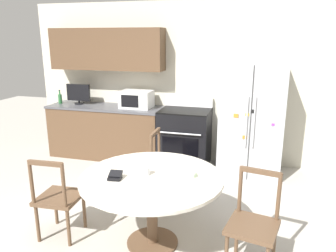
{
  "coord_description": "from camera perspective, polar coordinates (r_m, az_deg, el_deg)",
  "views": [
    {
      "loc": [
        1.27,
        -2.69,
        2.04
      ],
      "look_at": [
        0.2,
        1.15,
        0.95
      ],
      "focal_mm": 35.0,
      "sensor_mm": 36.0,
      "label": 1
    }
  ],
  "objects": [
    {
      "name": "countertop_tv",
      "position": [
        5.94,
        -15.32,
        5.52
      ],
      "size": [
        0.43,
        0.16,
        0.35
      ],
      "color": "black",
      "rests_on": "kitchen_counter"
    },
    {
      "name": "counter_bottle",
      "position": [
        6.09,
        -18.28,
        4.59
      ],
      "size": [
        0.06,
        0.06,
        0.24
      ],
      "color": "#2D6B38",
      "rests_on": "kitchen_counter"
    },
    {
      "name": "back_wall",
      "position": [
        5.55,
        -1.04,
        9.02
      ],
      "size": [
        5.2,
        0.44,
        2.6
      ],
      "color": "beige",
      "rests_on": "ground_plane"
    },
    {
      "name": "microwave",
      "position": [
        5.46,
        -5.5,
        4.66
      ],
      "size": [
        0.51,
        0.38,
        0.28
      ],
      "color": "white",
      "rests_on": "kitchen_counter"
    },
    {
      "name": "dining_chair_far",
      "position": [
        4.2,
        -0.1,
        -7.16
      ],
      "size": [
        0.43,
        0.43,
        0.9
      ],
      "rotation": [
        0.0,
        0.0,
        4.74
      ],
      "color": "brown",
      "rests_on": "ground_plane"
    },
    {
      "name": "folded_napkin",
      "position": [
        3.21,
        3.77,
        -8.1
      ],
      "size": [
        0.17,
        0.14,
        0.05
      ],
      "color": "beige",
      "rests_on": "dining_table"
    },
    {
      "name": "ground_plane",
      "position": [
        3.6,
        -8.5,
        -19.34
      ],
      "size": [
        14.0,
        14.0,
        0.0
      ],
      "primitive_type": "plane",
      "color": "#B2ADA3"
    },
    {
      "name": "wallet",
      "position": [
        3.16,
        -9.18,
        -8.61
      ],
      "size": [
        0.13,
        0.14,
        0.07
      ],
      "color": "black",
      "rests_on": "dining_table"
    },
    {
      "name": "dining_chair_right",
      "position": [
        3.11,
        14.61,
        -16.32
      ],
      "size": [
        0.49,
        0.49,
        0.9
      ],
      "rotation": [
        0.0,
        0.0,
        2.95
      ],
      "color": "brown",
      "rests_on": "ground_plane"
    },
    {
      "name": "candle_glass",
      "position": [
        3.22,
        -3.9,
        -7.89
      ],
      "size": [
        0.08,
        0.08,
        0.08
      ],
      "color": "silver",
      "rests_on": "dining_table"
    },
    {
      "name": "dining_chair_left",
      "position": [
        3.62,
        -18.56,
        -11.84
      ],
      "size": [
        0.44,
        0.44,
        0.9
      ],
      "rotation": [
        0.0,
        0.0,
        6.34
      ],
      "color": "brown",
      "rests_on": "ground_plane"
    },
    {
      "name": "kitchen_counter",
      "position": [
        5.79,
        -10.58,
        -0.92
      ],
      "size": [
        1.98,
        0.64,
        0.9
      ],
      "color": "brown",
      "rests_on": "ground_plane"
    },
    {
      "name": "refrigerator",
      "position": [
        5.04,
        14.27,
        1.22
      ],
      "size": [
        0.91,
        0.76,
        1.71
      ],
      "color": "#B2B5BA",
      "rests_on": "ground_plane"
    },
    {
      "name": "dining_table",
      "position": [
        3.24,
        -2.85,
        -10.62
      ],
      "size": [
        1.39,
        1.39,
        0.74
      ],
      "color": "beige",
      "rests_on": "ground_plane"
    },
    {
      "name": "oven_range",
      "position": [
        5.31,
        2.94,
        -1.95
      ],
      "size": [
        0.79,
        0.68,
        1.08
      ],
      "color": "black",
      "rests_on": "ground_plane"
    }
  ]
}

